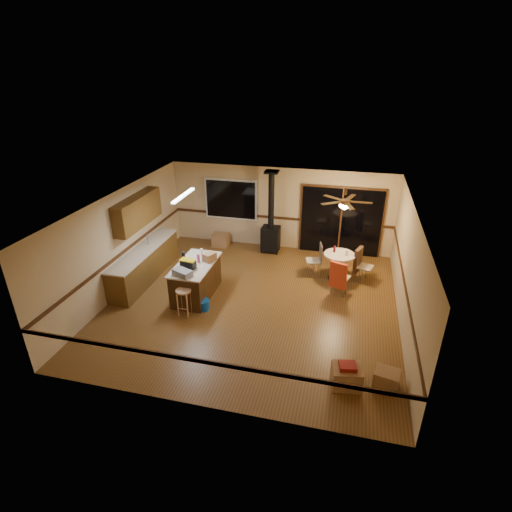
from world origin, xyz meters
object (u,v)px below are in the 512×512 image
(blue_bucket, at_px, (203,305))
(box_corner_a, at_px, (346,376))
(box_under_window, at_px, (221,240))
(bar_stool, at_px, (184,302))
(wood_stove, at_px, (271,230))
(chair_left, at_px, (317,256))
(box_corner_b, at_px, (386,379))
(chair_near, at_px, (339,275))
(chair_right, at_px, (359,260))
(toolbox_black, at_px, (188,264))
(toolbox_grey, at_px, (182,273))
(dining_table, at_px, (339,262))
(kitchen_island, at_px, (196,279))

(blue_bucket, xyz_separation_m, box_corner_a, (3.48, -1.78, 0.08))
(box_under_window, bearing_deg, bar_stool, -83.95)
(wood_stove, bearing_deg, chair_left, -37.66)
(wood_stove, xyz_separation_m, box_corner_b, (3.30, -5.29, -0.55))
(chair_near, xyz_separation_m, chair_right, (0.49, 0.98, 0.00))
(chair_right, height_order, box_corner_b, chair_right)
(box_under_window, bearing_deg, toolbox_black, -84.88)
(toolbox_grey, relative_size, box_corner_a, 0.87)
(chair_near, distance_m, box_corner_b, 3.28)
(blue_bucket, distance_m, box_corner_a, 3.91)
(dining_table, distance_m, chair_right, 0.54)
(kitchen_island, distance_m, chair_left, 3.42)
(toolbox_black, relative_size, chair_right, 0.52)
(toolbox_grey, height_order, bar_stool, toolbox_grey)
(toolbox_grey, height_order, blue_bucket, toolbox_grey)
(toolbox_grey, height_order, box_corner_b, toolbox_grey)
(chair_right, xyz_separation_m, box_under_window, (-4.39, 1.29, -0.39))
(kitchen_island, distance_m, chair_right, 4.41)
(chair_right, xyz_separation_m, box_corner_a, (-0.13, -4.19, -0.39))
(dining_table, relative_size, box_corner_b, 1.91)
(bar_stool, height_order, chair_left, chair_left)
(wood_stove, xyz_separation_m, dining_table, (2.19, -1.35, -0.20))
(chair_left, height_order, box_corner_a, chair_left)
(kitchen_island, bearing_deg, wood_stove, 66.91)
(kitchen_island, distance_m, dining_table, 3.88)
(chair_left, height_order, chair_right, same)
(box_corner_b, bearing_deg, dining_table, 105.77)
(kitchen_island, xyz_separation_m, toolbox_grey, (-0.06, -0.64, 0.52))
(kitchen_island, relative_size, toolbox_black, 4.64)
(toolbox_grey, distance_m, box_corner_a, 4.37)
(dining_table, relative_size, box_corner_a, 1.56)
(wood_stove, distance_m, toolbox_grey, 3.94)
(box_corner_a, xyz_separation_m, box_corner_b, (0.72, 0.14, -0.03))
(box_corner_b, bearing_deg, blue_bucket, 158.63)
(kitchen_island, bearing_deg, chair_left, 32.25)
(box_under_window, bearing_deg, dining_table, -19.93)
(bar_stool, bearing_deg, box_corner_a, -21.05)
(box_corner_a, bearing_deg, blue_bucket, 152.93)
(chair_left, bearing_deg, chair_near, -57.48)
(kitchen_island, height_order, dining_table, kitchen_island)
(wood_stove, distance_m, dining_table, 2.58)
(toolbox_black, height_order, dining_table, toolbox_black)
(chair_near, bearing_deg, box_corner_a, -83.67)
(toolbox_black, relative_size, box_corner_a, 0.67)
(box_under_window, distance_m, box_corner_a, 6.94)
(kitchen_island, distance_m, chair_near, 3.62)
(wood_stove, height_order, chair_right, wood_stove)
(box_corner_a, bearing_deg, chair_near, 96.33)
(dining_table, height_order, chair_near, chair_near)
(blue_bucket, distance_m, chair_right, 4.37)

